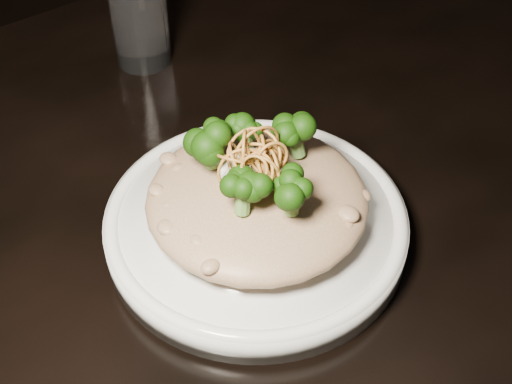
{
  "coord_description": "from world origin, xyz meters",
  "views": [
    {
      "loc": [
        -0.27,
        -0.4,
        1.22
      ],
      "look_at": [
        -0.02,
        -0.07,
        0.81
      ],
      "focal_mm": 50.0,
      "sensor_mm": 36.0,
      "label": 1
    }
  ],
  "objects": [
    {
      "name": "risotto",
      "position": [
        -0.02,
        -0.07,
        0.8
      ],
      "size": [
        0.19,
        0.19,
        0.04
      ],
      "primitive_type": "ellipsoid",
      "color": "brown",
      "rests_on": "plate"
    },
    {
      "name": "plate",
      "position": [
        -0.02,
        -0.07,
        0.76
      ],
      "size": [
        0.26,
        0.26,
        0.03
      ],
      "primitive_type": "cylinder",
      "color": "silver",
      "rests_on": "table"
    },
    {
      "name": "table",
      "position": [
        0.0,
        0.0,
        0.67
      ],
      "size": [
        1.1,
        0.8,
        0.75
      ],
      "color": "black",
      "rests_on": "ground"
    },
    {
      "name": "drinking_glass",
      "position": [
        0.04,
        0.23,
        0.8
      ],
      "size": [
        0.06,
        0.06,
        0.11
      ],
      "primitive_type": "cylinder",
      "rotation": [
        0.0,
        0.0,
        -0.04
      ],
      "color": "silver",
      "rests_on": "table"
    },
    {
      "name": "broccoli",
      "position": [
        -0.01,
        -0.06,
        0.84
      ],
      "size": [
        0.13,
        0.13,
        0.05
      ],
      "primitive_type": null,
      "color": "black",
      "rests_on": "risotto"
    },
    {
      "name": "cheese",
      "position": [
        -0.02,
        -0.06,
        0.83
      ],
      "size": [
        0.05,
        0.05,
        0.02
      ],
      "primitive_type": "ellipsoid",
      "color": "white",
      "rests_on": "risotto"
    },
    {
      "name": "shallots",
      "position": [
        -0.02,
        -0.07,
        0.85
      ],
      "size": [
        0.05,
        0.05,
        0.03
      ],
      "primitive_type": null,
      "color": "brown",
      "rests_on": "cheese"
    }
  ]
}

